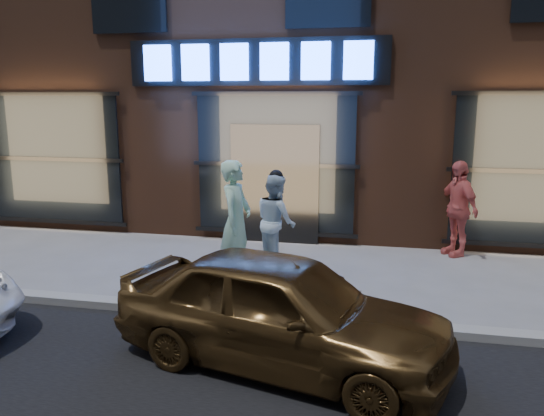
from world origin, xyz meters
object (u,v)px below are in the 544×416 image
at_px(passerby, 457,208).
at_px(man_bowtie, 236,221).
at_px(gold_sedan, 281,310).
at_px(man_cap, 276,221).

bearing_deg(passerby, man_bowtie, -89.64).
xyz_separation_m(passerby, gold_sedan, (-2.43, -4.80, -0.26)).
height_order(man_bowtie, man_cap, man_bowtie).
xyz_separation_m(man_bowtie, man_cap, (0.51, 0.74, -0.15)).
relative_size(man_bowtie, passerby, 1.09).
xyz_separation_m(man_bowtie, passerby, (3.68, 2.14, -0.08)).
xyz_separation_m(man_cap, gold_sedan, (0.74, -3.41, -0.19)).
distance_m(passerby, gold_sedan, 5.39).
distance_m(man_cap, passerby, 3.46).
height_order(man_bowtie, passerby, man_bowtie).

